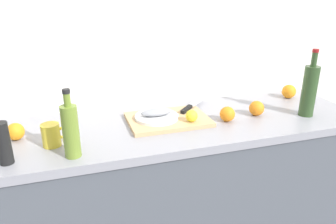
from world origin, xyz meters
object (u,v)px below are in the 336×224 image
Objects in this scene: coffee_mug_0 at (52,135)px; orange_0 at (289,91)px; wine_bottle at (309,90)px; pepper_mill at (3,143)px; white_plate at (157,117)px; fish_fillet at (157,112)px; cutting_board at (168,119)px; chef_knife at (190,106)px; olive_oil_bottle at (71,130)px; lemon_0 at (192,116)px.

coffee_mug_0 is 1.39× the size of orange_0.
wine_bottle is 1.43m from pepper_mill.
white_plate is at bearing 18.80° from pepper_mill.
fish_fillet is 0.69m from pepper_mill.
chef_knife is at bearing 32.53° from cutting_board.
olive_oil_bottle is at bearing -4.00° from pepper_mill.
olive_oil_bottle reaches higher than chef_knife.
chef_knife reaches higher than cutting_board.
white_plate is 1.33× the size of fish_fillet.
lemon_0 is 0.21× the size of olive_oil_bottle.
pepper_mill is (-0.80, -0.13, 0.03)m from lemon_0.
cutting_board is 0.74m from wine_bottle.
pepper_mill is at bearing -170.64° from lemon_0.
olive_oil_bottle is (-0.56, -0.15, 0.06)m from lemon_0.
pepper_mill is at bearing 176.00° from olive_oil_bottle.
white_plate is (-0.06, 0.01, 0.02)m from cutting_board.
olive_oil_bottle reaches higher than lemon_0.
olive_oil_bottle is (-0.46, -0.23, 0.10)m from cutting_board.
lemon_0 is (0.09, -0.08, 0.04)m from cutting_board.
chef_knife is 3.89× the size of lemon_0.
wine_bottle reaches higher than lemon_0.
wine_bottle is 4.18× the size of orange_0.
lemon_0 is at bearing 14.94° from olive_oil_bottle.
lemon_0 is at bearing -30.80° from white_plate.
olive_oil_bottle is 1.19m from wine_bottle.
cutting_board is 0.56m from coffee_mug_0.
orange_0 reaches higher than lemon_0.
pepper_mill is at bearing -163.19° from cutting_board.
pepper_mill reaches higher than fish_fillet.
olive_oil_bottle is (-0.41, -0.24, 0.08)m from white_plate.
lemon_0 is 0.51× the size of coffee_mug_0.
white_plate is 0.50m from coffee_mug_0.
wine_bottle reaches higher than cutting_board.
orange_0 is (1.36, 0.25, -0.01)m from coffee_mug_0.
pepper_mill reaches higher than lemon_0.
olive_oil_bottle reaches higher than orange_0.
chef_knife is 0.83× the size of olive_oil_bottle.
orange_0 is (0.65, 0.04, 0.01)m from chef_knife.
cutting_board is at bearing -8.00° from fish_fillet.
coffee_mug_0 is 0.70× the size of pepper_mill.
coffee_mug_0 is at bearing -168.48° from cutting_board.
white_plate is 3.68× the size of lemon_0.
chef_knife is at bearing 16.81° from coffee_mug_0.
pepper_mill is (-1.42, -0.08, -0.06)m from wine_bottle.
fish_fillet is at bearing 149.20° from lemon_0.
coffee_mug_0 reaches higher than white_plate.
cutting_board is at bearing -170.43° from orange_0.
coffee_mug_0 is (-0.64, -0.03, 0.00)m from lemon_0.
olive_oil_bottle is 0.24m from pepper_mill.
lemon_0 is at bearing -155.68° from chef_knife.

